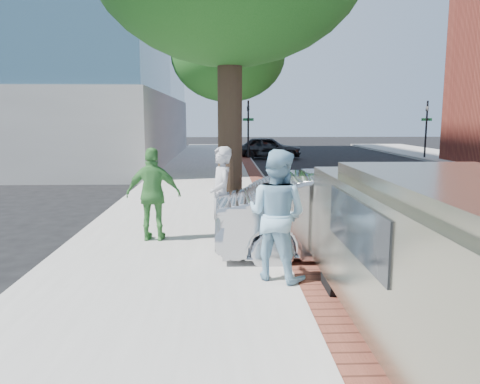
{
  "coord_description": "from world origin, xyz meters",
  "views": [
    {
      "loc": [
        -0.76,
        -8.18,
        2.68
      ],
      "look_at": [
        -0.41,
        1.17,
        1.2
      ],
      "focal_mm": 35.0,
      "sensor_mm": 36.0,
      "label": 1
    }
  ],
  "objects_px": {
    "person_officer": "(277,215)",
    "sedan_silver": "(347,217)",
    "person_green": "(154,194)",
    "bg_car": "(268,148)",
    "van": "(450,256)",
    "person_gray": "(221,196)",
    "parking_meter": "(290,193)"
  },
  "relations": [
    {
      "from": "person_officer",
      "to": "sedan_silver",
      "type": "distance_m",
      "value": 2.12
    },
    {
      "from": "person_green",
      "to": "bg_car",
      "type": "distance_m",
      "value": 21.91
    },
    {
      "from": "sedan_silver",
      "to": "van",
      "type": "bearing_deg",
      "value": -177.55
    },
    {
      "from": "person_green",
      "to": "van",
      "type": "distance_m",
      "value": 6.09
    },
    {
      "from": "bg_car",
      "to": "person_green",
      "type": "bearing_deg",
      "value": 173.15
    },
    {
      "from": "person_green",
      "to": "person_officer",
      "type": "bearing_deg",
      "value": 137.19
    },
    {
      "from": "person_gray",
      "to": "person_green",
      "type": "distance_m",
      "value": 1.47
    },
    {
      "from": "person_gray",
      "to": "person_officer",
      "type": "height_order",
      "value": "person_officer"
    },
    {
      "from": "person_gray",
      "to": "sedan_silver",
      "type": "xyz_separation_m",
      "value": [
        2.39,
        -0.58,
        -0.31
      ]
    },
    {
      "from": "person_gray",
      "to": "sedan_silver",
      "type": "height_order",
      "value": "person_gray"
    },
    {
      "from": "parking_meter",
      "to": "bg_car",
      "type": "distance_m",
      "value": 21.98
    },
    {
      "from": "person_green",
      "to": "parking_meter",
      "type": "bearing_deg",
      "value": 174.85
    },
    {
      "from": "parking_meter",
      "to": "van",
      "type": "height_order",
      "value": "van"
    },
    {
      "from": "person_green",
      "to": "bg_car",
      "type": "height_order",
      "value": "person_green"
    },
    {
      "from": "person_gray",
      "to": "bg_car",
      "type": "height_order",
      "value": "person_gray"
    },
    {
      "from": "person_gray",
      "to": "sedan_silver",
      "type": "relative_size",
      "value": 0.39
    },
    {
      "from": "person_officer",
      "to": "sedan_silver",
      "type": "xyz_separation_m",
      "value": [
        1.52,
        1.44,
        -0.35
      ]
    },
    {
      "from": "bg_car",
      "to": "van",
      "type": "relative_size",
      "value": 0.77
    },
    {
      "from": "person_officer",
      "to": "van",
      "type": "relative_size",
      "value": 0.36
    },
    {
      "from": "sedan_silver",
      "to": "person_green",
      "type": "bearing_deg",
      "value": 74.35
    },
    {
      "from": "person_officer",
      "to": "parking_meter",
      "type": "bearing_deg",
      "value": -70.15
    },
    {
      "from": "sedan_silver",
      "to": "person_officer",
      "type": "bearing_deg",
      "value": 132.77
    },
    {
      "from": "person_gray",
      "to": "bg_car",
      "type": "relative_size",
      "value": 0.45
    },
    {
      "from": "person_gray",
      "to": "person_green",
      "type": "bearing_deg",
      "value": -118.04
    },
    {
      "from": "parking_meter",
      "to": "person_green",
      "type": "bearing_deg",
      "value": 170.57
    },
    {
      "from": "person_gray",
      "to": "van",
      "type": "bearing_deg",
      "value": 20.8
    },
    {
      "from": "sedan_silver",
      "to": "bg_car",
      "type": "relative_size",
      "value": 1.15
    },
    {
      "from": "parking_meter",
      "to": "person_gray",
      "type": "relative_size",
      "value": 0.74
    },
    {
      "from": "person_gray",
      "to": "person_officer",
      "type": "xyz_separation_m",
      "value": [
        0.87,
        -2.02,
        0.04
      ]
    },
    {
      "from": "person_officer",
      "to": "van",
      "type": "xyz_separation_m",
      "value": [
        1.72,
        -2.15,
        -0.04
      ]
    },
    {
      "from": "sedan_silver",
      "to": "bg_car",
      "type": "xyz_separation_m",
      "value": [
        0.67,
        22.46,
        -0.08
      ]
    },
    {
      "from": "van",
      "to": "person_officer",
      "type": "bearing_deg",
      "value": 128.95
    }
  ]
}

